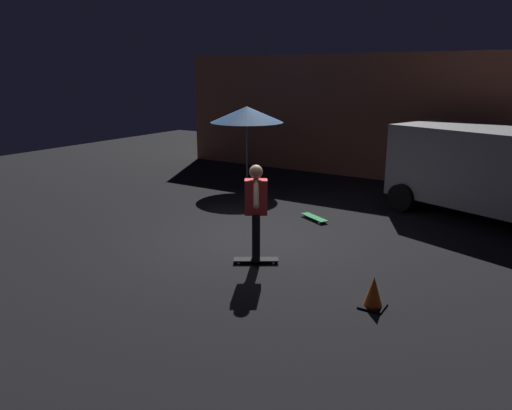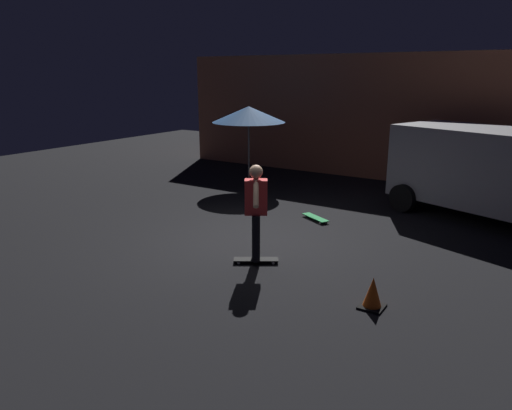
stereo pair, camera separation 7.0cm
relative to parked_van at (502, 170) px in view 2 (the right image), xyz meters
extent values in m
plane|color=black|center=(-3.84, -4.12, -1.16)|extent=(28.00, 28.00, 0.00)
cube|color=#B76B4C|center=(-3.94, 4.83, 0.74)|extent=(13.63, 4.10, 3.79)
cube|color=#B2B2B7|center=(-0.01, 0.00, 0.02)|extent=(4.97, 3.34, 1.70)
cylinder|color=black|center=(-1.32, 1.52, -0.83)|extent=(0.70, 0.43, 0.66)
cylinder|color=black|center=(-1.99, -0.34, -0.83)|extent=(0.70, 0.43, 0.66)
cylinder|color=slate|center=(-6.63, -0.01, -0.06)|extent=(0.05, 0.05, 2.20)
cone|color=#1E4C8C|center=(-6.63, -0.01, 0.91)|extent=(2.10, 2.10, 0.45)
cube|color=black|center=(-3.21, -4.96, -1.10)|extent=(0.77, 0.59, 0.02)
sphere|color=silver|center=(-3.00, -4.73, -1.13)|extent=(0.05, 0.05, 0.05)
sphere|color=silver|center=(-2.91, -4.87, -1.13)|extent=(0.05, 0.05, 0.05)
sphere|color=silver|center=(-3.51, -5.05, -1.13)|extent=(0.05, 0.05, 0.05)
sphere|color=silver|center=(-3.42, -5.19, -1.13)|extent=(0.05, 0.05, 0.05)
cube|color=green|center=(-3.44, -2.11, -1.10)|extent=(0.78, 0.55, 0.02)
sphere|color=silver|center=(-3.13, -2.18, -1.13)|extent=(0.05, 0.05, 0.05)
sphere|color=silver|center=(-3.21, -2.33, -1.13)|extent=(0.05, 0.05, 0.05)
sphere|color=silver|center=(-3.66, -1.89, -1.13)|extent=(0.05, 0.05, 0.05)
sphere|color=silver|center=(-3.74, -2.04, -1.13)|extent=(0.05, 0.05, 0.05)
cylinder|color=black|center=(-3.27, -4.87, -0.68)|extent=(0.14, 0.14, 0.82)
cylinder|color=black|center=(-3.15, -5.05, -0.68)|extent=(0.14, 0.14, 0.82)
cube|color=red|center=(-3.21, -4.96, 0.03)|extent=(0.44, 0.39, 0.60)
sphere|color=tan|center=(-3.21, -4.96, 0.46)|extent=(0.23, 0.23, 0.23)
cylinder|color=tan|center=(-3.33, -4.78, 0.18)|extent=(0.37, 0.51, 0.46)
cylinder|color=tan|center=(-3.09, -5.15, 0.18)|extent=(0.37, 0.51, 0.46)
cube|color=black|center=(-0.93, -5.47, -1.15)|extent=(0.34, 0.34, 0.03)
cone|color=#EA5914|center=(-0.93, -5.47, -0.93)|extent=(0.28, 0.28, 0.46)
camera|label=1|loc=(0.93, -11.56, 2.04)|focal=33.48mm
camera|label=2|loc=(0.99, -11.52, 2.04)|focal=33.48mm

